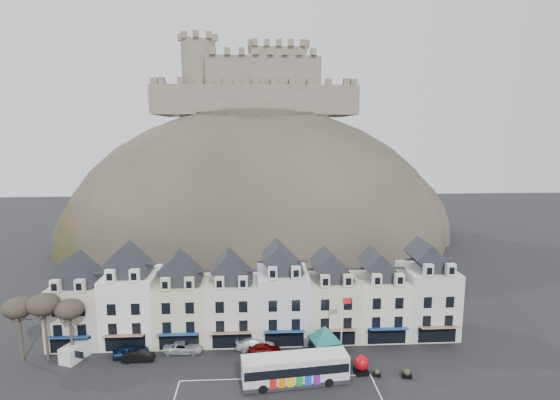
# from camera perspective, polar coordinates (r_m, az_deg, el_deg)

# --- Properties ---
(coach_bay_markings) EXTENTS (22.00, 7.50, 0.01)m
(coach_bay_markings) POSITION_cam_1_polar(r_m,az_deg,el_deg) (51.03, -0.27, -24.40)
(coach_bay_markings) COLOR silver
(coach_bay_markings) RESTS_ON ground
(townhouse_terrace) EXTENTS (54.40, 9.35, 11.80)m
(townhouse_terrace) POSITION_cam_1_polar(r_m,az_deg,el_deg) (61.63, -2.78, -12.71)
(townhouse_terrace) COLOR beige
(townhouse_terrace) RESTS_ON ground
(castle_hill) EXTENTS (100.00, 76.00, 68.00)m
(castle_hill) POSITION_cam_1_polar(r_m,az_deg,el_deg) (113.74, -2.44, -5.23)
(castle_hill) COLOR #322B26
(castle_hill) RESTS_ON ground
(castle) EXTENTS (50.20, 22.20, 22.00)m
(castle) POSITION_cam_1_polar(r_m,az_deg,el_deg) (117.83, -3.01, 14.90)
(castle) COLOR #6C5D52
(castle) RESTS_ON ground
(tree_left_far) EXTENTS (3.61, 3.61, 8.24)m
(tree_left_far) POSITION_cam_1_polar(r_m,az_deg,el_deg) (62.93, -31.00, -12.02)
(tree_left_far) COLOR #352B21
(tree_left_far) RESTS_ON ground
(tree_left_mid) EXTENTS (3.78, 3.78, 8.64)m
(tree_left_mid) POSITION_cam_1_polar(r_m,az_deg,el_deg) (61.49, -28.49, -11.95)
(tree_left_mid) COLOR #352B21
(tree_left_mid) RESTS_ON ground
(tree_left_near) EXTENTS (3.43, 3.43, 7.84)m
(tree_left_near) POSITION_cam_1_polar(r_m,az_deg,el_deg) (60.54, -25.81, -12.77)
(tree_left_near) COLOR #352B21
(tree_left_near) RESTS_ON ground
(bus) EXTENTS (12.15, 4.08, 3.36)m
(bus) POSITION_cam_1_polar(r_m,az_deg,el_deg) (52.33, 1.98, -21.09)
(bus) COLOR #262628
(bus) RESTS_ON ground
(bus_shelter) EXTENTS (6.62, 6.62, 4.31)m
(bus_shelter) POSITION_cam_1_polar(r_m,az_deg,el_deg) (56.70, 5.86, -16.93)
(bus_shelter) COLOR #10311E
(bus_shelter) RESTS_ON ground
(red_buoy) EXTENTS (1.77, 1.77, 2.19)m
(red_buoy) POSITION_cam_1_polar(r_m,az_deg,el_deg) (55.30, 10.56, -20.35)
(red_buoy) COLOR black
(red_buoy) RESTS_ON ground
(flagpole) EXTENTS (1.22, 0.28, 8.49)m
(flagpole) POSITION_cam_1_polar(r_m,az_deg,el_deg) (55.56, 8.15, -15.83)
(flagpole) COLOR silver
(flagpole) RESTS_ON ground
(white_van) EXTENTS (3.33, 4.75, 1.99)m
(white_van) POSITION_cam_1_polar(r_m,az_deg,el_deg) (62.99, -24.93, -17.36)
(white_van) COLOR white
(white_van) RESTS_ON ground
(planter_west) EXTENTS (1.20, 0.77, 1.10)m
(planter_west) POSITION_cam_1_polar(r_m,az_deg,el_deg) (55.87, 16.24, -20.94)
(planter_west) COLOR black
(planter_west) RESTS_ON ground
(planter_east) EXTENTS (0.98, 0.74, 0.88)m
(planter_east) POSITION_cam_1_polar(r_m,az_deg,el_deg) (55.40, 12.52, -21.19)
(planter_east) COLOR black
(planter_east) RESTS_ON ground
(car_navy) EXTENTS (4.69, 2.76, 1.50)m
(car_navy) POSITION_cam_1_polar(r_m,az_deg,el_deg) (60.91, -18.89, -18.18)
(car_navy) COLOR #0B1A39
(car_navy) RESTS_ON ground
(car_black) EXTENTS (4.00, 1.52, 1.30)m
(car_black) POSITION_cam_1_polar(r_m,az_deg,el_deg) (59.72, -18.01, -18.82)
(car_black) COLOR black
(car_black) RESTS_ON ground
(car_silver) EXTENTS (5.01, 2.46, 1.40)m
(car_silver) POSITION_cam_1_polar(r_m,az_deg,el_deg) (60.32, -12.49, -18.23)
(car_silver) COLOR #B8BDC1
(car_silver) RESTS_ON ground
(car_white) EXTENTS (5.27, 2.43, 1.49)m
(car_white) POSITION_cam_1_polar(r_m,az_deg,el_deg) (59.90, -3.25, -18.18)
(car_white) COLOR silver
(car_white) RESTS_ON ground
(car_maroon) EXTENTS (4.07, 1.64, 1.38)m
(car_maroon) POSITION_cam_1_polar(r_m,az_deg,el_deg) (58.60, -2.01, -18.88)
(car_maroon) COLOR #540504
(car_maroon) RESTS_ON ground
(car_charcoal) EXTENTS (4.03, 2.22, 1.26)m
(car_charcoal) POSITION_cam_1_polar(r_m,az_deg,el_deg) (60.58, 5.61, -18.00)
(car_charcoal) COLOR black
(car_charcoal) RESTS_ON ground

